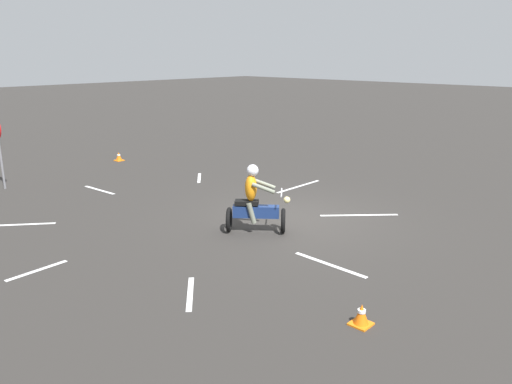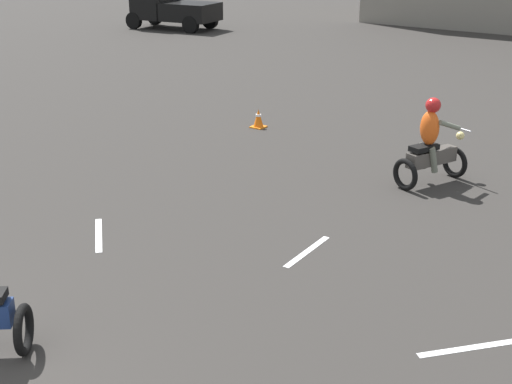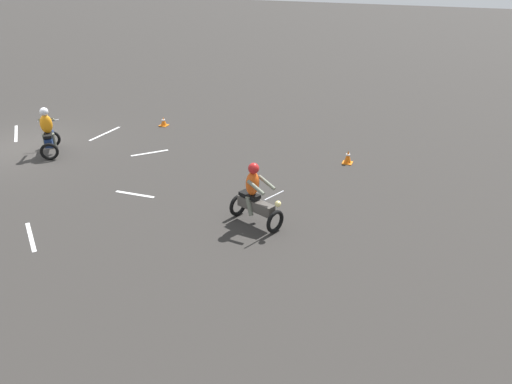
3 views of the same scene
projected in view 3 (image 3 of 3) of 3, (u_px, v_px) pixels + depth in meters
The scene contains 10 objects.
ground_plane at pixel (21, 147), 17.92m from camera, with size 120.00×120.00×0.00m, color #2D2B28.
motorcycle_rider_foreground at pixel (48, 134), 17.05m from camera, with size 1.46×1.35×1.66m.
motorcycle_rider_background at pixel (255, 198), 12.61m from camera, with size 1.08×1.55×1.66m.
traffic_cone_mid_center at pixel (348, 157), 16.48m from camera, with size 0.32×0.32×0.45m.
traffic_cone_mid_left at pixel (164, 122), 20.08m from camera, with size 0.32×0.32×0.36m.
lane_stripe_ne at pixel (31, 237), 12.28m from camera, with size 0.10×1.56×0.01m, color silver.
lane_stripe_n at pixel (135, 194), 14.44m from camera, with size 0.10×1.25×0.01m, color silver.
lane_stripe_nw at pixel (150, 153), 17.42m from camera, with size 0.10×1.32×0.01m, color silver.
lane_stripe_w at pixel (105, 134), 19.27m from camera, with size 0.10×1.77×0.01m, color silver.
lane_stripe_sw at pixel (16, 133), 19.29m from camera, with size 0.10×2.08×0.01m, color silver.
Camera 3 is at (12.38, 14.22, 6.33)m, focal length 35.00 mm.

